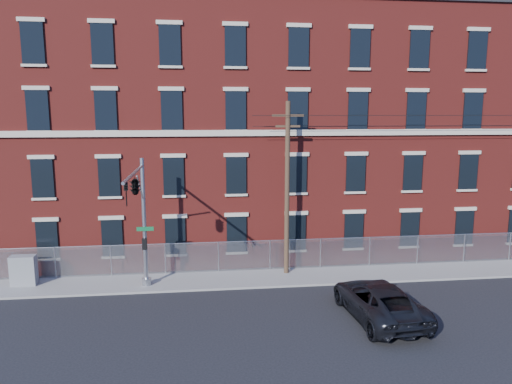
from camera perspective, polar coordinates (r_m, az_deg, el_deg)
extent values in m
plane|color=black|center=(23.24, 1.21, -14.58)|extent=(140.00, 140.00, 0.00)
cube|color=gray|center=(31.46, 22.29, -8.66)|extent=(65.00, 3.00, 0.12)
cube|color=maroon|center=(38.11, 16.46, 6.88)|extent=(55.00, 14.00, 16.00)
cube|color=black|center=(38.66, 17.06, 19.02)|extent=(55.30, 14.30, 0.30)
cube|color=#B4AA96|center=(31.72, 21.54, 6.70)|extent=(55.00, 0.18, 0.35)
cube|color=black|center=(30.20, -23.73, -5.28)|extent=(1.20, 0.10, 2.20)
cube|color=black|center=(29.54, -24.19, 1.50)|extent=(1.20, 0.10, 2.20)
cube|color=black|center=(29.31, -24.70, 8.87)|extent=(1.20, 0.10, 2.20)
cube|color=black|center=(29.54, -25.20, 15.85)|extent=(1.20, 0.10, 2.20)
cube|color=black|center=(29.33, -16.84, -5.29)|extent=(1.20, 0.10, 2.20)
cube|color=black|center=(28.66, -17.18, 1.69)|extent=(1.20, 0.10, 2.20)
cube|color=black|center=(28.42, -17.56, 9.30)|extent=(1.20, 0.10, 2.20)
cube|color=black|center=(28.66, -17.93, 16.51)|extent=(1.20, 0.10, 2.20)
cube|color=black|center=(28.91, -9.63, -5.23)|extent=(1.20, 0.10, 2.20)
cube|color=black|center=(28.22, -9.84, 1.86)|extent=(1.20, 0.10, 2.20)
cube|color=black|center=(27.99, -10.06, 9.59)|extent=(1.20, 0.10, 2.20)
cube|color=black|center=(28.23, -10.28, 16.92)|extent=(1.20, 0.10, 2.20)
cube|color=black|center=(28.96, -2.34, -5.08)|extent=(1.20, 0.10, 2.20)
cube|color=black|center=(28.27, -2.39, 2.00)|extent=(1.20, 0.10, 2.20)
cube|color=black|center=(28.03, -2.44, 9.73)|extent=(1.20, 0.10, 2.20)
cube|color=black|center=(28.27, -2.50, 17.04)|extent=(1.20, 0.10, 2.20)
cube|color=black|center=(29.46, 4.81, -4.85)|extent=(1.20, 0.10, 2.20)
cube|color=black|center=(28.78, 4.91, 2.11)|extent=(1.20, 0.10, 2.20)
cube|color=black|center=(28.55, 5.02, 9.70)|extent=(1.20, 0.10, 2.20)
cube|color=black|center=(28.79, 5.13, 16.88)|extent=(1.20, 0.10, 2.20)
cube|color=black|center=(30.40, 11.62, -4.56)|extent=(1.20, 0.10, 2.20)
cube|color=black|center=(29.74, 11.85, 2.18)|extent=(1.20, 0.10, 2.20)
cube|color=black|center=(29.51, 12.10, 9.52)|extent=(1.20, 0.10, 2.20)
cube|color=black|center=(29.75, 12.35, 16.46)|extent=(1.20, 0.10, 2.20)
cube|color=black|center=(31.73, 17.93, -4.24)|extent=(1.20, 0.10, 2.20)
cube|color=black|center=(31.11, 18.27, 2.22)|extent=(1.20, 0.10, 2.20)
cube|color=black|center=(30.89, 18.64, 9.22)|extent=(1.20, 0.10, 2.20)
cube|color=black|center=(31.11, 19.00, 15.86)|extent=(1.20, 0.10, 2.20)
cube|color=black|center=(33.42, 23.67, -3.90)|extent=(1.20, 0.10, 2.20)
cube|color=black|center=(32.83, 24.08, 2.23)|extent=(1.20, 0.10, 2.20)
cube|color=black|center=(32.62, 24.53, 8.86)|extent=(1.20, 0.10, 2.20)
cube|color=black|center=(32.83, 24.98, 15.14)|extent=(1.20, 0.10, 2.20)
cube|color=#A5A8AD|center=(32.28, 21.28, -6.37)|extent=(59.00, 0.02, 1.80)
cylinder|color=#9EA0A5|center=(32.05, 21.37, -4.82)|extent=(59.00, 0.04, 0.04)
cylinder|color=#9EA0A5|center=(29.76, -22.92, -7.79)|extent=(0.06, 0.06, 1.85)
cylinder|color=#9EA0A5|center=(29.05, -16.97, -7.87)|extent=(0.06, 0.06, 1.85)
cylinder|color=#9EA0A5|center=(28.66, -10.80, -7.85)|extent=(0.06, 0.06, 1.85)
cylinder|color=#9EA0A5|center=(28.60, -4.52, -7.74)|extent=(0.06, 0.06, 1.85)
cylinder|color=#9EA0A5|center=(28.88, 1.70, -7.55)|extent=(0.06, 0.06, 1.85)
cylinder|color=#9EA0A5|center=(29.48, 7.73, -7.27)|extent=(0.06, 0.06, 1.85)
cylinder|color=#9EA0A5|center=(30.40, 13.44, -6.94)|extent=(0.06, 0.06, 1.85)
cylinder|color=#9EA0A5|center=(31.59, 18.77, -6.56)|extent=(0.06, 0.06, 1.85)
cylinder|color=#9EA0A5|center=(33.03, 23.67, -6.17)|extent=(0.06, 0.06, 1.85)
cylinder|color=#9EA0A5|center=(34.69, 28.12, -5.77)|extent=(0.06, 0.06, 1.85)
cylinder|color=#9EA0A5|center=(26.34, -13.23, -3.62)|extent=(0.22, 0.22, 7.00)
cylinder|color=#9EA0A5|center=(27.26, -12.97, -10.39)|extent=(0.50, 0.50, 0.40)
cylinder|color=#9EA0A5|center=(22.62, -14.42, 2.19)|extent=(0.14, 6.50, 0.14)
cylinder|color=#9EA0A5|center=(24.78, -13.72, 0.49)|extent=(0.08, 2.18, 1.56)
cube|color=#0C592D|center=(26.26, -13.14, -4.33)|extent=(0.90, 0.03, 0.22)
cube|color=black|center=(26.37, -13.20, -6.07)|extent=(0.25, 0.25, 0.60)
imported|color=black|center=(20.20, -15.29, -0.27)|extent=(0.16, 0.20, 1.00)
imported|color=black|center=(22.94, -14.29, 0.91)|extent=(0.53, 2.48, 1.00)
cylinder|color=#453322|center=(27.42, 3.75, 0.32)|extent=(0.28, 0.28, 10.00)
cube|color=#453322|center=(27.07, 3.85, 9.13)|extent=(1.80, 0.12, 0.12)
cube|color=#453322|center=(27.08, 3.84, 7.86)|extent=(1.40, 0.12, 0.12)
imported|color=black|center=(23.39, 14.48, -12.50)|extent=(3.22, 6.22, 1.68)
cube|color=slate|center=(29.30, -26.07, -8.44)|extent=(1.33, 0.68, 1.65)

